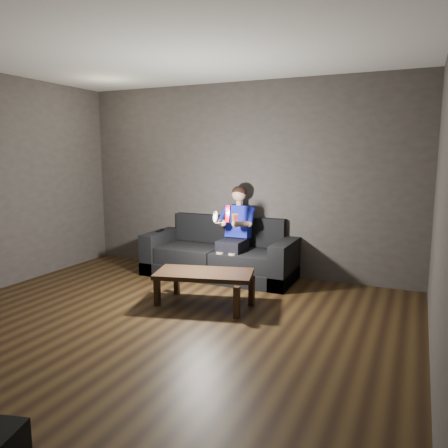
% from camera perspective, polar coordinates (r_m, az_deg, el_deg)
% --- Properties ---
extents(floor, '(5.00, 5.00, 0.00)m').
position_cam_1_polar(floor, '(4.39, -10.46, -13.88)').
color(floor, black).
rests_on(floor, ground).
extents(back_wall, '(5.00, 0.04, 2.70)m').
position_cam_1_polar(back_wall, '(6.26, 2.33, 5.87)').
color(back_wall, '#342F2D').
rests_on(back_wall, ground).
extents(right_wall, '(0.04, 5.00, 2.70)m').
position_cam_1_polar(right_wall, '(3.32, 26.96, 2.04)').
color(right_wall, '#342F2D').
rests_on(right_wall, ground).
extents(ceiling, '(5.00, 5.00, 0.02)m').
position_cam_1_polar(ceiling, '(4.17, -11.62, 22.79)').
color(ceiling, beige).
rests_on(ceiling, back_wall).
extents(sofa, '(2.12, 0.92, 0.82)m').
position_cam_1_polar(sofa, '(6.19, -0.40, -4.31)').
color(sofa, black).
rests_on(sofa, floor).
extents(child, '(0.50, 0.61, 1.22)m').
position_cam_1_polar(child, '(5.96, 1.51, -0.27)').
color(child, black).
rests_on(child, sofa).
extents(wii_remote_red, '(0.06, 0.08, 0.22)m').
position_cam_1_polar(wii_remote_red, '(5.46, 0.52, 1.32)').
color(wii_remote_red, '#C10005').
rests_on(wii_remote_red, child).
extents(nunchuk_white, '(0.07, 0.10, 0.16)m').
position_cam_1_polar(nunchuk_white, '(5.54, -1.13, 0.97)').
color(nunchuk_white, silver).
rests_on(nunchuk_white, child).
extents(wii_remote_black, '(0.06, 0.17, 0.03)m').
position_cam_1_polar(wii_remote_black, '(6.51, -8.35, -0.81)').
color(wii_remote_black, black).
rests_on(wii_remote_black, sofa).
extents(coffee_table, '(1.18, 0.79, 0.39)m').
position_cam_1_polar(coffee_table, '(4.96, -2.60, -6.84)').
color(coffee_table, black).
rests_on(coffee_table, floor).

